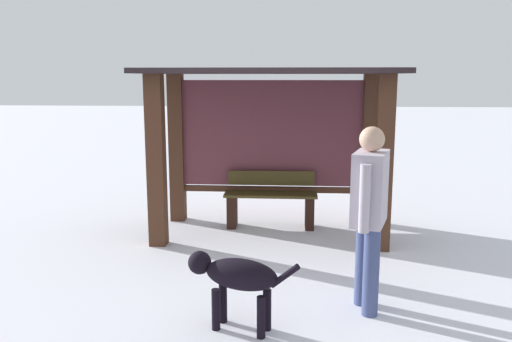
{
  "coord_description": "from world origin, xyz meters",
  "views": [
    {
      "loc": [
        0.28,
        -6.7,
        2.07
      ],
      "look_at": [
        -0.15,
        -0.45,
        0.93
      ],
      "focal_mm": 36.49,
      "sensor_mm": 36.0,
      "label": 1
    }
  ],
  "objects_px": {
    "person_walking": "(369,204)",
    "dog": "(236,277)",
    "bus_shelter": "(271,121)",
    "bench_left_inside": "(271,201)"
  },
  "relations": [
    {
      "from": "bus_shelter",
      "to": "bench_left_inside",
      "type": "distance_m",
      "value": 1.13
    },
    {
      "from": "person_walking",
      "to": "dog",
      "type": "xyz_separation_m",
      "value": [
        -1.12,
        -0.45,
        -0.52
      ]
    },
    {
      "from": "bench_left_inside",
      "to": "dog",
      "type": "relative_size",
      "value": 1.35
    },
    {
      "from": "person_walking",
      "to": "dog",
      "type": "height_order",
      "value": "person_walking"
    },
    {
      "from": "bench_left_inside",
      "to": "person_walking",
      "type": "distance_m",
      "value": 2.8
    },
    {
      "from": "bus_shelter",
      "to": "bench_left_inside",
      "type": "xyz_separation_m",
      "value": [
        0.0,
        0.12,
        -1.12
      ]
    },
    {
      "from": "bus_shelter",
      "to": "person_walking",
      "type": "bearing_deg",
      "value": -68.42
    },
    {
      "from": "bus_shelter",
      "to": "dog",
      "type": "relative_size",
      "value": 3.46
    },
    {
      "from": "bench_left_inside",
      "to": "person_walking",
      "type": "height_order",
      "value": "person_walking"
    },
    {
      "from": "bus_shelter",
      "to": "dog",
      "type": "bearing_deg",
      "value": -93.22
    }
  ]
}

